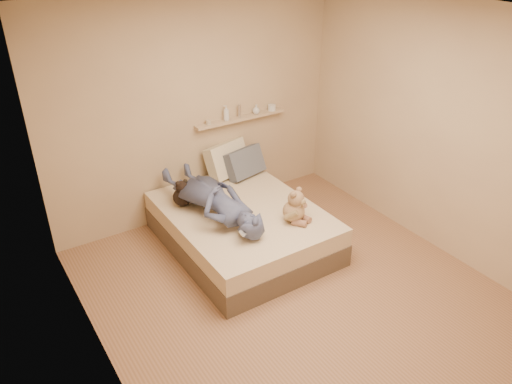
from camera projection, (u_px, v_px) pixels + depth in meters
room at (297, 172)px, 4.29m from camera, size 3.80×3.80×3.80m
bed at (242, 228)px, 5.49m from camera, size 1.50×1.90×0.45m
game_console at (246, 230)px, 4.77m from camera, size 0.17×0.12×0.05m
teddy_bear at (295, 208)px, 5.11m from camera, size 0.30×0.31×0.38m
dark_plush at (182, 194)px, 5.41m from camera, size 0.20×0.20×0.31m
pillow_cream at (227, 159)px, 6.04m from camera, size 0.61×0.42×0.43m
pillow_grey at (245, 163)px, 6.03m from camera, size 0.54×0.36×0.37m
person at (213, 198)px, 5.24m from camera, size 0.71×1.56×0.36m
wall_shelf at (241, 118)px, 6.00m from camera, size 1.20×0.12×0.03m
shelf_bottles at (246, 111)px, 6.00m from camera, size 0.97×0.11×0.18m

